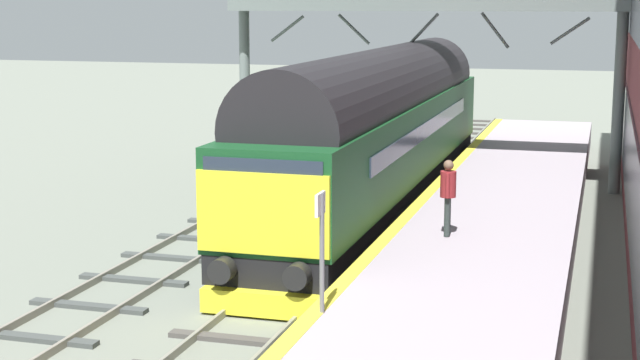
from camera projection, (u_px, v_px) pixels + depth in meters
ground_plane at (314, 271)px, 22.00m from camera, size 140.00×140.00×0.00m
track_main at (314, 269)px, 21.99m from camera, size 2.50×60.00×0.15m
track_adjacent_west at (171, 257)px, 22.95m from camera, size 2.50×60.00×0.15m
station_platform at (475, 261)px, 20.91m from camera, size 4.00×44.00×1.01m
diesel_locomotive at (380, 126)px, 27.72m from camera, size 2.74×20.25×4.68m
platform_number_sign at (321, 234)px, 15.60m from camera, size 0.10×0.44×1.97m
waiting_passenger at (448, 190)px, 20.89m from camera, size 0.37×0.51×1.64m
overhead_footbridge at (423, 13)px, 31.67m from camera, size 12.79×2.00×6.18m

